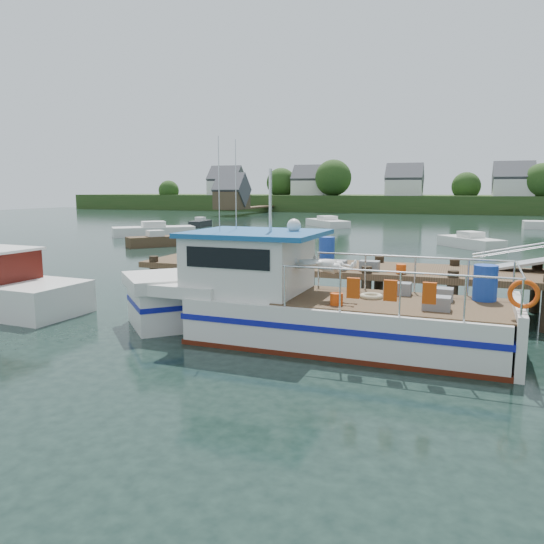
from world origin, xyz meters
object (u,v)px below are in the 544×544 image
(moored_b, at_px, (470,242))
(moored_e, at_px, (200,223))
(lobster_boat, at_px, (297,303))
(moored_d, at_px, (327,223))
(moored_rowboat, at_px, (155,240))
(dock, at_px, (527,247))
(moored_a, at_px, (154,231))

(moored_b, height_order, moored_e, moored_b)
(lobster_boat, distance_m, moored_d, 43.41)
(moored_b, bearing_deg, moored_rowboat, -145.57)
(moored_b, bearing_deg, moored_e, 172.16)
(dock, xyz_separation_m, moored_e, (-28.17, 33.47, -1.86))
(lobster_boat, bearing_deg, moored_a, 130.13)
(moored_d, bearing_deg, dock, -75.74)
(moored_rowboat, height_order, moored_e, moored_rowboat)
(moored_a, height_order, moored_d, moored_a)
(moored_e, bearing_deg, moored_a, -97.83)
(moored_a, distance_m, moored_b, 25.36)
(moored_rowboat, bearing_deg, dock, -53.13)
(dock, xyz_separation_m, moored_b, (-1.25, 20.82, -1.83))
(moored_rowboat, relative_size, moored_e, 1.01)
(moored_a, bearing_deg, dock, -58.84)
(lobster_boat, relative_size, moored_e, 2.94)
(dock, bearing_deg, lobster_boat, -143.91)
(moored_b, distance_m, moored_d, 22.34)
(lobster_boat, relative_size, moored_rowboat, 2.92)
(dock, relative_size, moored_b, 3.28)
(moored_rowboat, height_order, moored_a, moored_a)
(moored_rowboat, bearing_deg, moored_d, 55.19)
(moored_d, distance_m, moored_e, 13.55)
(dock, distance_m, lobster_boat, 7.34)
(moored_a, height_order, moored_e, moored_a)
(moored_rowboat, bearing_deg, moored_a, 103.39)
(moored_e, bearing_deg, moored_b, -40.67)
(lobster_boat, distance_m, moored_a, 33.32)
(lobster_boat, distance_m, moored_b, 25.49)
(moored_d, height_order, moored_e, moored_d)
(moored_rowboat, relative_size, moored_a, 0.57)
(dock, distance_m, moored_a, 34.43)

